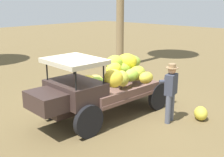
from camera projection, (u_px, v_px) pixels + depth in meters
The scene contains 4 objects.
ground_plane at pixel (104, 111), 8.90m from camera, with size 60.00×60.00×0.00m, color brown.
truck at pixel (102, 84), 8.32m from camera, with size 4.54×1.99×1.87m.
farmer at pixel (171, 89), 7.85m from camera, with size 0.52×0.49×1.68m.
loose_banana_bunch at pixel (201, 113), 8.18m from camera, with size 0.49×0.38×0.39m, color gold.
Camera 1 is at (5.90, 5.87, 3.31)m, focal length 45.70 mm.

